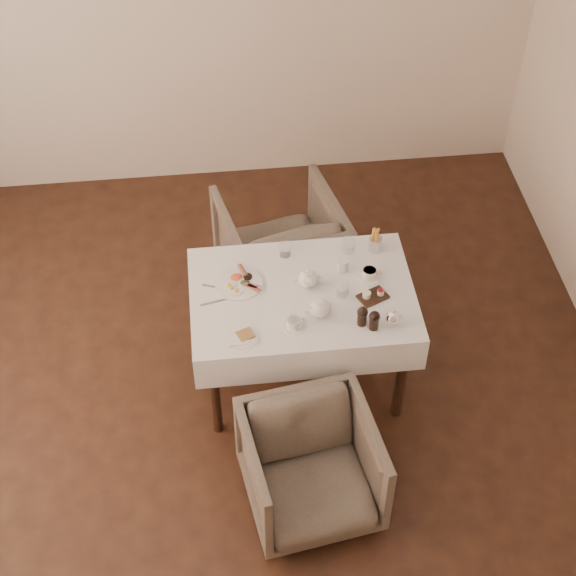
% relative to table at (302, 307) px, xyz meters
% --- Properties ---
extents(table, '(1.28, 0.88, 0.75)m').
position_rel_table_xyz_m(table, '(0.00, 0.00, 0.00)').
color(table, black).
rests_on(table, ground).
extents(armchair_near, '(0.78, 0.80, 0.64)m').
position_rel_table_xyz_m(armchair_near, '(-0.06, -0.88, -0.32)').
color(armchair_near, brown).
rests_on(armchair_near, ground).
extents(armchair_far, '(0.90, 0.92, 0.70)m').
position_rel_table_xyz_m(armchair_far, '(-0.04, 0.84, -0.29)').
color(armchair_far, brown).
rests_on(armchair_far, ground).
extents(breakfast_plate, '(0.28, 0.28, 0.03)m').
position_rel_table_xyz_m(breakfast_plate, '(-0.35, 0.12, 0.13)').
color(breakfast_plate, white).
rests_on(breakfast_plate, table).
extents(side_plate, '(0.17, 0.17, 0.02)m').
position_rel_table_xyz_m(side_plate, '(-0.36, -0.31, 0.12)').
color(side_plate, white).
rests_on(side_plate, table).
extents(teapot_centre, '(0.17, 0.13, 0.13)m').
position_rel_table_xyz_m(teapot_centre, '(0.04, 0.06, 0.18)').
color(teapot_centre, white).
rests_on(teapot_centre, table).
extents(teapot_front, '(0.19, 0.17, 0.13)m').
position_rel_table_xyz_m(teapot_front, '(0.08, -0.18, 0.18)').
color(teapot_front, white).
rests_on(teapot_front, table).
extents(creamer, '(0.08, 0.08, 0.07)m').
position_rel_table_xyz_m(creamer, '(0.26, 0.16, 0.16)').
color(creamer, white).
rests_on(creamer, table).
extents(teacup_near, '(0.13, 0.13, 0.06)m').
position_rel_table_xyz_m(teacup_near, '(-0.08, -0.25, 0.14)').
color(teacup_near, white).
rests_on(teacup_near, table).
extents(teacup_far, '(0.13, 0.13, 0.06)m').
position_rel_table_xyz_m(teacup_far, '(0.40, 0.08, 0.15)').
color(teacup_far, white).
rests_on(teacup_far, table).
extents(glass_left, '(0.08, 0.08, 0.09)m').
position_rel_table_xyz_m(glass_left, '(-0.06, 0.32, 0.16)').
color(glass_left, silver).
rests_on(glass_left, table).
extents(glass_mid, '(0.09, 0.09, 0.10)m').
position_rel_table_xyz_m(glass_mid, '(0.22, -0.04, 0.17)').
color(glass_mid, silver).
rests_on(glass_mid, table).
extents(glass_right, '(0.09, 0.09, 0.10)m').
position_rel_table_xyz_m(glass_right, '(0.32, 0.31, 0.17)').
color(glass_right, silver).
rests_on(glass_right, table).
extents(condiment_board, '(0.19, 0.17, 0.04)m').
position_rel_table_xyz_m(condiment_board, '(0.39, -0.08, 0.13)').
color(condiment_board, black).
rests_on(condiment_board, table).
extents(pepper_mill_left, '(0.08, 0.08, 0.13)m').
position_rel_table_xyz_m(pepper_mill_left, '(0.29, -0.27, 0.18)').
color(pepper_mill_left, black).
rests_on(pepper_mill_left, table).
extents(pepper_mill_right, '(0.08, 0.08, 0.13)m').
position_rel_table_xyz_m(pepper_mill_right, '(0.35, -0.31, 0.18)').
color(pepper_mill_right, black).
rests_on(pepper_mill_right, table).
extents(silver_pot, '(0.13, 0.12, 0.11)m').
position_rel_table_xyz_m(silver_pot, '(0.46, -0.29, 0.17)').
color(silver_pot, white).
rests_on(silver_pot, table).
extents(fries_cup, '(0.08, 0.08, 0.17)m').
position_rel_table_xyz_m(fries_cup, '(0.47, 0.31, 0.19)').
color(fries_cup, silver).
rests_on(fries_cup, table).
extents(cutlery_fork, '(0.18, 0.08, 0.00)m').
position_rel_table_xyz_m(cutlery_fork, '(-0.48, 0.09, 0.12)').
color(cutlery_fork, silver).
rests_on(cutlery_fork, table).
extents(cutlery_knife, '(0.18, 0.05, 0.00)m').
position_rel_table_xyz_m(cutlery_knife, '(-0.49, -0.02, 0.12)').
color(cutlery_knife, silver).
rests_on(cutlery_knife, table).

